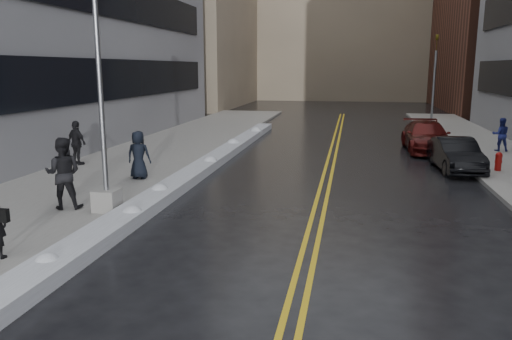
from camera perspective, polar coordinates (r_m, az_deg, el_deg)
The scene contains 16 objects.
ground at distance 11.70m, azimuth -6.47°, elevation -8.88°, with size 160.00×160.00×0.00m, color black.
sidewalk_west at distance 22.73m, azimuth -12.88°, elevation 1.18°, with size 5.50×50.00×0.15m, color gray.
lane_line_left at distance 20.87m, azimuth 7.96°, elevation 0.25°, with size 0.12×50.00×0.01m, color gold.
lane_line_right at distance 20.86m, azimuth 8.78°, elevation 0.21°, with size 0.12×50.00×0.01m, color gold.
snow_ridge at distance 19.72m, azimuth -6.41°, elevation 0.11°, with size 0.90×30.00×0.34m, color silver.
building_west_far at distance 57.82m, azimuth -8.54°, elevation 16.39°, with size 14.00×22.00×18.00m, color gray.
building_far at distance 70.80m, azimuth 10.19°, elevation 17.07°, with size 36.00×16.00×22.00m, color gray.
lamppost at distance 14.19m, azimuth -17.14°, elevation 4.83°, with size 0.65×0.65×7.62m.
fire_hydrant at distance 21.51m, azimuth 25.98°, elevation 0.99°, with size 0.26×0.26×0.73m.
traffic_signal at distance 34.84m, azimuth 19.69°, elevation 9.85°, with size 0.16×0.20×6.00m.
pedestrian_b at distance 15.04m, azimuth -21.17°, elevation -0.34°, with size 0.99×0.77×2.04m, color black.
pedestrian_c at distance 18.38m, azimuth -13.27°, elevation 1.70°, with size 0.84×0.55×1.73m, color black.
pedestrian_d at distance 21.71m, azimuth -19.79°, elevation 2.93°, with size 1.07×0.44×1.82m, color black.
pedestrian_east at distance 26.61m, azimuth 26.18°, elevation 3.66°, with size 0.77×0.60×1.59m, color navy.
car_black at distance 21.50m, azimuth 21.85°, elevation 1.64°, with size 1.41×4.04×1.33m, color black.
car_maroon at distance 26.13m, azimuth 18.91°, elevation 3.62°, with size 2.04×5.01×1.45m, color #480D0B.
Camera 1 is at (3.33, -10.45, 4.09)m, focal length 35.00 mm.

